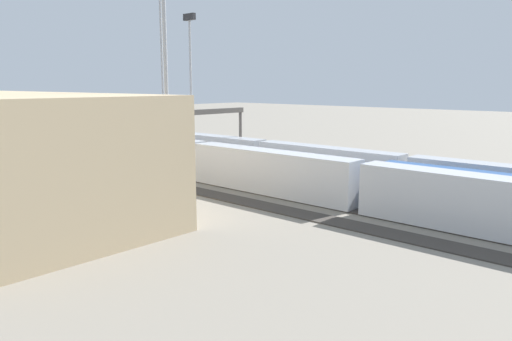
{
  "coord_description": "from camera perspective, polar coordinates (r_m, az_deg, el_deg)",
  "views": [
    {
      "loc": [
        -42.7,
        47.43,
        12.69
      ],
      "look_at": [
        -4.17,
        4.97,
        2.5
      ],
      "focal_mm": 34.17,
      "sensor_mm": 36.0,
      "label": 1
    }
  ],
  "objects": [
    {
      "name": "light_mast_0",
      "position": [
        98.98,
        -11.02,
        14.29
      ],
      "size": [
        2.8,
        0.7,
        32.64
      ],
      "color": "#9EA0A5",
      "rests_on": "ground_plane"
    },
    {
      "name": "track_bed_4",
      "position": [
        58.17,
        -6.39,
        -2.53
      ],
      "size": [
        140.0,
        2.8,
        0.12
      ],
      "primitive_type": "cube",
      "color": "#3D3833",
      "rests_on": "ground_plane"
    },
    {
      "name": "ground_plane",
      "position": [
        65.07,
        0.22,
        -1.17
      ],
      "size": [
        400.0,
        400.0,
        0.0
      ],
      "primitive_type": "plane",
      "color": "gray"
    },
    {
      "name": "train_on_track_0",
      "position": [
        69.97,
        8.28,
        1.19
      ],
      "size": [
        119.8,
        3.06,
        3.8
      ],
      "color": "#B7BABF",
      "rests_on": "ground_plane"
    },
    {
      "name": "light_mast_1",
      "position": [
        56.3,
        -10.67,
        16.18
      ],
      "size": [
        2.8,
        0.7,
        29.97
      ],
      "color": "#9EA0A5",
      "rests_on": "ground_plane"
    },
    {
      "name": "train_on_track_2",
      "position": [
        62.52,
        2.51,
        0.32
      ],
      "size": [
        66.4,
        3.06,
        4.4
      ],
      "color": "#285193",
      "rests_on": "ground_plane"
    },
    {
      "name": "train_on_track_3",
      "position": [
        65.16,
        -6.47,
        1.12
      ],
      "size": [
        95.6,
        3.0,
        5.0
      ],
      "color": "silver",
      "rests_on": "ground_plane"
    },
    {
      "name": "signal_gantry",
      "position": [
        74.81,
        -8.34,
        5.93
      ],
      "size": [
        0.7,
        25.0,
        8.8
      ],
      "color": "#4C4742",
      "rests_on": "ground_plane"
    },
    {
      "name": "light_mast_2",
      "position": [
        93.44,
        -7.69,
        12.24
      ],
      "size": [
        2.8,
        0.7,
        25.42
      ],
      "color": "#9EA0A5",
      "rests_on": "ground_plane"
    },
    {
      "name": "track_bed_2",
      "position": [
        65.06,
        0.22,
        -1.12
      ],
      "size": [
        140.0,
        2.8,
        0.12
      ],
      "primitive_type": "cube",
      "color": "#4C443D",
      "rests_on": "ground_plane"
    },
    {
      "name": "track_bed_3",
      "position": [
        61.51,
        -2.9,
        -1.79
      ],
      "size": [
        140.0,
        2.8,
        0.12
      ],
      "primitive_type": "cube",
      "color": "#3D3833",
      "rests_on": "ground_plane"
    },
    {
      "name": "track_bed_0",
      "position": [
        72.67,
        5.51,
        0.02
      ],
      "size": [
        140.0,
        2.8,
        0.12
      ],
      "primitive_type": "cube",
      "color": "#4C443D",
      "rests_on": "ground_plane"
    },
    {
      "name": "track_bed_1",
      "position": [
        68.79,
        3.01,
        -0.52
      ],
      "size": [
        140.0,
        2.8,
        0.12
      ],
      "primitive_type": "cube",
      "color": "#3D3833",
      "rests_on": "ground_plane"
    }
  ]
}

